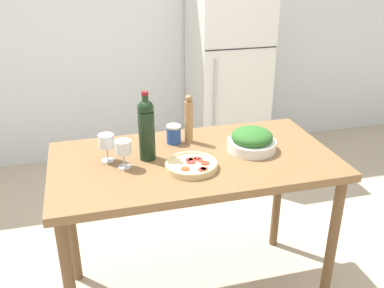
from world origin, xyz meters
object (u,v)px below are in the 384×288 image
(homemade_pizza, at_px, (191,165))
(salt_canister, at_px, (174,134))
(wine_bottle, at_px, (146,128))
(wine_glass_far, at_px, (106,142))
(salad_bowl, at_px, (252,140))
(pepper_mill, at_px, (189,119))
(refrigerator, at_px, (227,80))
(wine_glass_near, at_px, (123,148))

(homemade_pizza, relative_size, salt_canister, 2.49)
(wine_bottle, xyz_separation_m, wine_glass_far, (-0.20, 0.03, -0.06))
(salad_bowl, bearing_deg, pepper_mill, 146.98)
(salad_bowl, bearing_deg, wine_bottle, 175.76)
(refrigerator, bearing_deg, wine_glass_near, -123.26)
(pepper_mill, bearing_deg, refrigerator, 63.52)
(wine_glass_near, distance_m, salt_canister, 0.38)
(refrigerator, relative_size, salt_canister, 15.46)
(wine_glass_far, relative_size, homemade_pizza, 0.55)
(wine_bottle, relative_size, salt_canister, 3.45)
(refrigerator, bearing_deg, wine_bottle, -121.22)
(pepper_mill, bearing_deg, homemade_pizza, -102.13)
(wine_bottle, distance_m, salt_canister, 0.26)
(refrigerator, bearing_deg, homemade_pizza, -114.21)
(refrigerator, bearing_deg, pepper_mill, -116.48)
(wine_glass_near, bearing_deg, homemade_pizza, -16.94)
(refrigerator, bearing_deg, salad_bowl, -105.12)
(refrigerator, height_order, wine_glass_far, refrigerator)
(wine_bottle, bearing_deg, wine_glass_far, 172.49)
(pepper_mill, distance_m, salt_canister, 0.12)
(wine_bottle, xyz_separation_m, salad_bowl, (0.56, -0.04, -0.11))
(wine_glass_near, height_order, wine_glass_far, same)
(wine_glass_far, xyz_separation_m, pepper_mill, (0.46, 0.13, 0.03))
(pepper_mill, xyz_separation_m, salt_canister, (-0.09, 0.01, -0.08))
(wine_bottle, distance_m, homemade_pizza, 0.29)
(wine_glass_near, bearing_deg, refrigerator, 56.74)
(homemade_pizza, bearing_deg, salt_canister, 93.01)
(pepper_mill, bearing_deg, wine_bottle, -149.43)
(salad_bowl, bearing_deg, salt_canister, 152.59)
(wine_glass_near, distance_m, pepper_mill, 0.45)
(wine_glass_near, relative_size, pepper_mill, 0.53)
(wine_glass_far, bearing_deg, refrigerator, 53.60)
(homemade_pizza, bearing_deg, wine_bottle, 139.07)
(wine_glass_far, distance_m, homemade_pizza, 0.45)
(wine_glass_near, bearing_deg, wine_glass_far, 127.89)
(homemade_pizza, xyz_separation_m, salt_canister, (-0.02, 0.32, 0.03))
(wine_glass_near, bearing_deg, salad_bowl, 2.20)
(wine_bottle, xyz_separation_m, pepper_mill, (0.26, 0.15, -0.04))
(pepper_mill, height_order, homemade_pizza, pepper_mill)
(homemade_pizza, bearing_deg, wine_glass_near, 163.06)
(wine_bottle, bearing_deg, wine_glass_near, -152.30)
(refrigerator, relative_size, wine_glass_near, 11.18)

